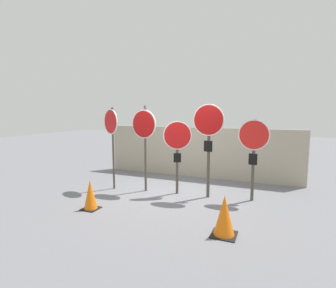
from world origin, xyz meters
The scene contains 9 objects.
ground_plane centered at (0.00, 0.00, 0.00)m, with size 40.00×40.00×0.00m, color slate.
fence_back centered at (0.00, 2.18, 0.87)m, with size 6.82×0.12×1.74m.
stop_sign_0 centered at (-1.93, -0.20, 1.78)m, with size 0.66×0.35×2.40m.
stop_sign_1 centered at (-0.94, -0.04, 1.74)m, with size 0.80×0.18×2.45m.
stop_sign_2 centered at (0.01, 0.08, 1.43)m, with size 0.73×0.33×2.03m.
stop_sign_3 centered at (0.86, 0.09, 1.75)m, with size 0.82×0.15×2.48m.
stop_sign_4 centered at (1.98, 0.26, 1.48)m, with size 0.77×0.17×2.09m.
traffic_cone_0 centered at (1.67, -1.89, 0.38)m, with size 0.46×0.46×0.76m.
traffic_cone_1 centered at (-1.47, -1.77, 0.35)m, with size 0.37×0.37×0.70m.
Camera 1 is at (2.49, -6.55, 2.28)m, focal length 28.00 mm.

